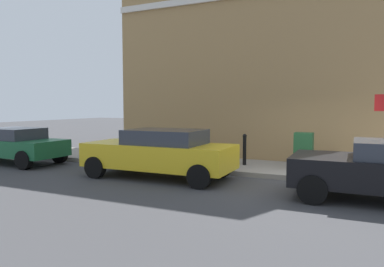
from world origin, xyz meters
TOP-DOWN VIEW (x-y plane):
  - ground at (0.00, 0.00)m, footprint 80.00×80.00m
  - sidewalk at (1.92, 6.00)m, footprint 2.56×30.00m
  - corner_building at (7.10, 3.10)m, footprint 7.89×10.20m
  - car_yellow at (-0.57, 4.17)m, footprint 1.90×4.45m
  - car_green at (-0.55, 10.40)m, footprint 1.79×4.07m
  - utility_cabinet at (1.79, 0.45)m, footprint 0.46×0.61m
  - bollard_near_cabinet at (1.89, 2.35)m, footprint 0.14×0.14m
  - bollard_far_kerb at (0.89, 3.57)m, footprint 0.14×0.14m

SIDE VIEW (x-z plane):
  - ground at x=0.00m, z-range 0.00..0.00m
  - sidewalk at x=1.92m, z-range 0.00..0.15m
  - utility_cabinet at x=1.79m, z-range 0.11..1.26m
  - car_green at x=-0.55m, z-range 0.04..1.34m
  - bollard_near_cabinet at x=1.89m, z-range 0.19..1.22m
  - bollard_far_kerb at x=0.89m, z-range 0.19..1.22m
  - car_yellow at x=-0.57m, z-range 0.04..1.48m
  - corner_building at x=7.10m, z-range 0.00..9.63m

